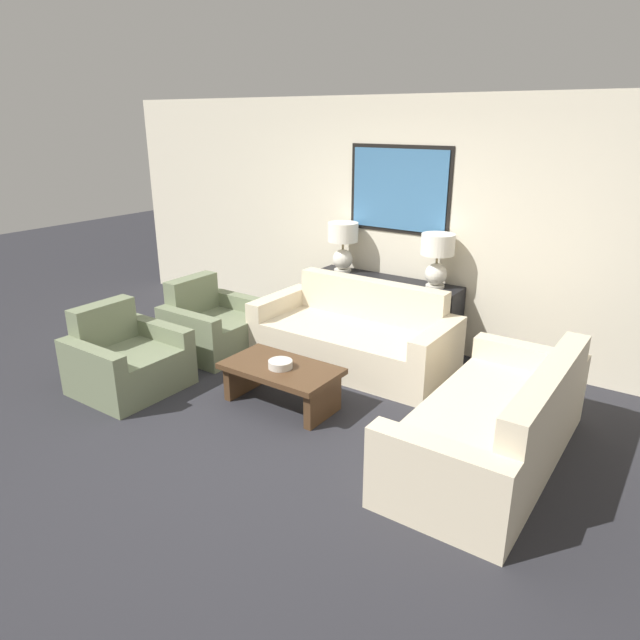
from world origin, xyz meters
TOP-DOWN VIEW (x-y plane):
  - ground_plane at (0.00, 0.00)m, footprint 20.00×20.00m
  - back_wall at (0.00, 2.53)m, footprint 8.07×0.12m
  - console_table at (0.00, 2.27)m, footprint 1.68×0.36m
  - table_lamp_left at (-0.57, 2.27)m, footprint 0.34×0.34m
  - table_lamp_right at (0.57, 2.27)m, footprint 0.34×0.34m
  - couch_by_back_wall at (0.00, 1.62)m, footprint 2.05×0.93m
  - couch_by_side at (1.79, 0.69)m, footprint 0.93×2.05m
  - coffee_table at (-0.05, 0.48)m, footprint 1.03×0.58m
  - decorative_bowl at (-0.03, 0.45)m, footprint 0.21×0.21m
  - armchair_near_back_wall at (-1.45, 1.04)m, footprint 0.84×0.91m
  - armchair_near_camera at (-1.45, -0.08)m, footprint 0.84×0.91m

SIDE VIEW (x-z plane):
  - ground_plane at x=0.00m, z-range 0.00..0.00m
  - armchair_near_back_wall at x=-1.45m, z-range -0.13..0.66m
  - armchair_near_camera at x=-1.45m, z-range -0.13..0.66m
  - coffee_table at x=-0.05m, z-range 0.08..0.46m
  - couch_by_back_wall at x=0.00m, z-range -0.13..0.69m
  - couch_by_side at x=1.79m, z-range -0.13..0.69m
  - console_table at x=0.00m, z-range 0.00..0.77m
  - decorative_bowl at x=-0.03m, z-range 0.38..0.44m
  - table_lamp_left at x=-0.57m, z-range 0.83..1.39m
  - table_lamp_right at x=0.57m, z-range 0.83..1.39m
  - back_wall at x=0.00m, z-range 0.01..2.66m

